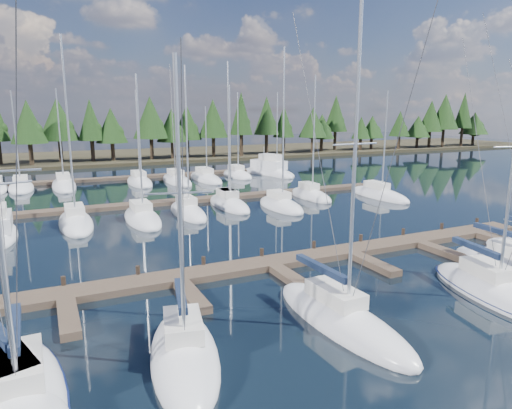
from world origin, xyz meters
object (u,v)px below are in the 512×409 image
front_sailboat_2 (184,355)px  motor_yacht_right (269,171)px  front_sailboat_3 (340,318)px  front_sailboat_4 (491,290)px  main_dock (273,266)px  front_sailboat_0 (14,395)px  front_sailboat_1 (20,401)px

front_sailboat_2 → motor_yacht_right: (27.16, 46.55, 0.27)m
front_sailboat_2 → front_sailboat_3: size_ratio=0.82×
front_sailboat_2 → motor_yacht_right: size_ratio=1.16×
front_sailboat_3 → motor_yacht_right: bearing=67.1°
front_sailboat_4 → main_dock: bearing=135.4°
front_sailboat_0 → front_sailboat_2: size_ratio=1.11×
front_sailboat_0 → front_sailboat_4: front_sailboat_4 is taller
front_sailboat_2 → front_sailboat_3: 7.45m
front_sailboat_3 → front_sailboat_4: bearing=-4.1°
main_dock → front_sailboat_3: size_ratio=2.90×
main_dock → front_sailboat_0: bearing=-150.2°
main_dock → front_sailboat_4: front_sailboat_4 is taller
main_dock → front_sailboat_2: front_sailboat_2 is taller
front_sailboat_3 → motor_yacht_right: (19.71, 46.55, 0.25)m
front_sailboat_3 → front_sailboat_4: front_sailboat_3 is taller
front_sailboat_0 → front_sailboat_2: 5.99m
main_dock → front_sailboat_1: 16.22m
front_sailboat_0 → motor_yacht_right: (33.15, 46.66, 0.26)m
front_sailboat_2 → front_sailboat_4: bearing=-2.2°
front_sailboat_0 → motor_yacht_right: 57.24m
front_sailboat_1 → front_sailboat_4: bearing=-0.3°
main_dock → motor_yacht_right: motor_yacht_right is taller
front_sailboat_1 → front_sailboat_3: front_sailboat_3 is taller
front_sailboat_1 → main_dock: bearing=31.6°
front_sailboat_0 → front_sailboat_3: 13.44m
main_dock → front_sailboat_0: size_ratio=3.20×
main_dock → front_sailboat_1: size_ratio=3.02×
front_sailboat_0 → front_sailboat_1: front_sailboat_1 is taller
front_sailboat_4 → front_sailboat_2: bearing=177.8°
main_dock → front_sailboat_4: bearing=-44.6°
front_sailboat_0 → front_sailboat_4: 22.76m
front_sailboat_3 → motor_yacht_right: size_ratio=1.42×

